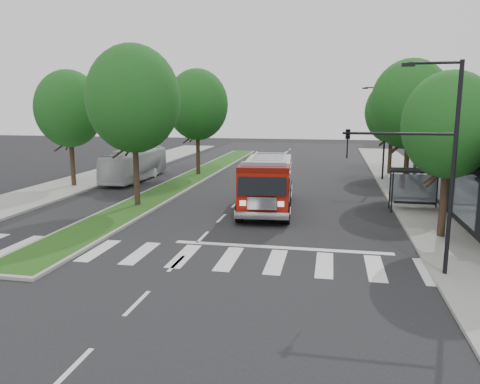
{
  "coord_description": "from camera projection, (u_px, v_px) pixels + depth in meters",
  "views": [
    {
      "loc": [
        6.13,
        -21.55,
        6.42
      ],
      "look_at": [
        1.32,
        2.89,
        1.8
      ],
      "focal_mm": 35.0,
      "sensor_mm": 36.0,
      "label": 1
    }
  ],
  "objects": [
    {
      "name": "sidewalk_left",
      "position": [
        54.0,
        190.0,
        35.51
      ],
      "size": [
        5.0,
        80.0,
        0.15
      ],
      "primitive_type": "cube",
      "color": "gray",
      "rests_on": "ground"
    },
    {
      "name": "tree_median_near",
      "position": [
        133.0,
        99.0,
        28.81
      ],
      "size": [
        5.8,
        5.8,
        10.16
      ],
      "color": "black",
      "rests_on": "ground"
    },
    {
      "name": "fire_engine",
      "position": [
        267.0,
        183.0,
        29.28
      ],
      "size": [
        3.63,
        9.88,
        3.36
      ],
      "rotation": [
        0.0,
        0.0,
        0.08
      ],
      "color": "#5C0B05",
      "rests_on": "ground"
    },
    {
      "name": "bus_shelter",
      "position": [
        415.0,
        178.0,
        28.49
      ],
      "size": [
        3.2,
        1.6,
        2.61
      ],
      "color": "black",
      "rests_on": "ground"
    },
    {
      "name": "tree_right_mid",
      "position": [
        410.0,
        104.0,
        33.27
      ],
      "size": [
        5.6,
        5.6,
        9.72
      ],
      "color": "black",
      "rests_on": "ground"
    },
    {
      "name": "median",
      "position": [
        192.0,
        178.0,
        41.62
      ],
      "size": [
        3.0,
        50.0,
        0.15
      ],
      "color": "gray",
      "rests_on": "ground"
    },
    {
      "name": "streetlight_right_far",
      "position": [
        383.0,
        129.0,
        39.64
      ],
      "size": [
        2.11,
        0.2,
        8.0
      ],
      "color": "black",
      "rests_on": "ground"
    },
    {
      "name": "tree_median_far",
      "position": [
        197.0,
        105.0,
        42.38
      ],
      "size": [
        5.6,
        5.6,
        9.72
      ],
      "color": "black",
      "rests_on": "ground"
    },
    {
      "name": "tree_left_mid",
      "position": [
        69.0,
        109.0,
        36.24
      ],
      "size": [
        5.2,
        5.2,
        9.16
      ],
      "color": "black",
      "rests_on": "ground"
    },
    {
      "name": "tree_right_near",
      "position": [
        449.0,
        125.0,
        21.87
      ],
      "size": [
        4.4,
        4.4,
        8.05
      ],
      "color": "black",
      "rests_on": "ground"
    },
    {
      "name": "ground",
      "position": [
        203.0,
        237.0,
        23.13
      ],
      "size": [
        140.0,
        140.0,
        0.0
      ],
      "primitive_type": "plane",
      "color": "black",
      "rests_on": "ground"
    },
    {
      "name": "streetlight_right_near",
      "position": [
        429.0,
        154.0,
        17.07
      ],
      "size": [
        4.08,
        0.22,
        8.0
      ],
      "color": "black",
      "rests_on": "ground"
    },
    {
      "name": "sidewalk_right",
      "position": [
        430.0,
        205.0,
        30.39
      ],
      "size": [
        5.0,
        80.0,
        0.15
      ],
      "primitive_type": "cube",
      "color": "gray",
      "rests_on": "ground"
    },
    {
      "name": "city_bus",
      "position": [
        135.0,
        165.0,
        40.58
      ],
      "size": [
        2.41,
        9.82,
        2.73
      ],
      "primitive_type": "imported",
      "rotation": [
        0.0,
        0.0,
        0.01
      ],
      "color": "silver",
      "rests_on": "ground"
    },
    {
      "name": "tree_right_far",
      "position": [
        392.0,
        112.0,
        43.03
      ],
      "size": [
        5.0,
        5.0,
        8.73
      ],
      "color": "black",
      "rests_on": "ground"
    }
  ]
}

